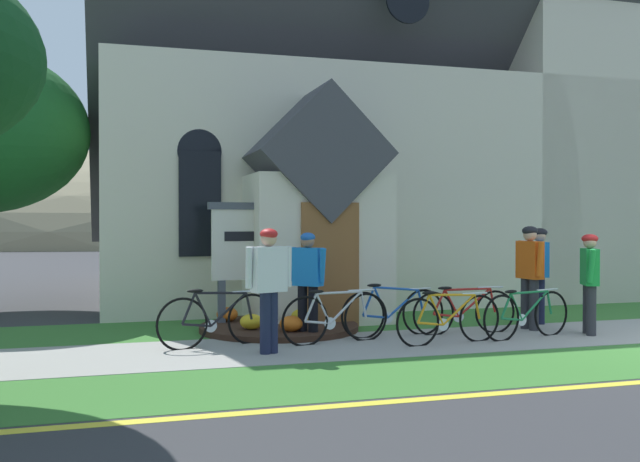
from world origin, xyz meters
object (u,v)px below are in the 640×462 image
bicycle_red (449,319)px  roadside_conifer (536,128)px  cyclist_in_yellow_jersey (530,269)px  cyclist_in_blue_jersey (590,277)px  bicycle_blue (393,312)px  bicycle_silver (217,320)px  church_sign (271,245)px  bicycle_yellow (526,314)px  cyclist_in_white_jersey (308,277)px  bicycle_white (464,311)px  bicycle_orange (336,317)px  cyclist_in_orange_jersey (269,280)px  cyclist_in_red_jersey (540,268)px

bicycle_red → roadside_conifer: size_ratio=0.23×
cyclist_in_yellow_jersey → roadside_conifer: 11.11m
bicycle_red → cyclist_in_blue_jersey: bearing=2.7°
bicycle_blue → cyclist_in_blue_jersey: (3.01, -0.75, 0.54)m
bicycle_silver → bicycle_red: (3.26, -0.74, -0.02)m
church_sign → cyclist_in_blue_jersey: bearing=-27.6°
bicycle_yellow → cyclist_in_white_jersey: bearing=162.6°
bicycle_silver → church_sign: bearing=56.2°
cyclist_in_yellow_jersey → roadside_conifer: size_ratio=0.22×
cyclist_in_blue_jersey → cyclist_in_yellow_jersey: bearing=131.1°
roadside_conifer → bicycle_silver: bearing=-141.3°
bicycle_yellow → bicycle_white: bearing=137.4°
bicycle_blue → cyclist_in_white_jersey: bearing=169.5°
bicycle_orange → cyclist_in_white_jersey: (-0.26, 0.57, 0.56)m
bicycle_yellow → bicycle_red: (-1.36, -0.11, 0.00)m
roadside_conifer → cyclist_in_orange_jersey: bearing=-137.5°
cyclist_in_white_jersey → cyclist_in_red_jersey: cyclist_in_red_jersey is taller
bicycle_yellow → roadside_conifer: 12.16m
roadside_conifer → cyclist_in_yellow_jersey: bearing=-123.9°
cyclist_in_yellow_jersey → bicycle_white: bearing=-177.1°
bicycle_silver → cyclist_in_yellow_jersey: (5.14, 0.09, 0.62)m
bicycle_yellow → bicycle_silver: size_ratio=0.98×
bicycle_blue → cyclist_in_orange_jersey: bearing=-157.9°
cyclist_in_orange_jersey → roadside_conifer: (10.42, 9.56, 3.62)m
bicycle_red → cyclist_in_blue_jersey: cyclist_in_blue_jersey is taller
bicycle_white → roadside_conifer: 12.06m
bicycle_silver → cyclist_in_yellow_jersey: cyclist_in_yellow_jersey is taller
bicycle_blue → cyclist_in_red_jersey: size_ratio=1.06×
cyclist_in_blue_jersey → cyclist_in_yellow_jersey: cyclist_in_yellow_jersey is taller
church_sign → roadside_conifer: roadside_conifer is taller
cyclist_in_white_jersey → cyclist_in_orange_jersey: bearing=-127.3°
cyclist_in_red_jersey → roadside_conifer: bearing=57.0°
church_sign → bicycle_red: church_sign is taller
bicycle_silver → cyclist_in_red_jersey: (5.68, 0.62, 0.59)m
church_sign → cyclist_in_blue_jersey: size_ratio=1.38×
bicycle_yellow → cyclist_in_white_jersey: 3.38m
bicycle_orange → cyclist_in_blue_jersey: 4.10m
cyclist_in_yellow_jersey → roadside_conifer: (5.87, 8.72, 3.61)m
cyclist_in_orange_jersey → cyclist_in_yellow_jersey: 4.63m
church_sign → bicycle_yellow: bearing=-34.9°
bicycle_orange → bicycle_yellow: bearing=-8.3°
cyclist_in_blue_jersey → cyclist_in_red_jersey: bearing=93.5°
bicycle_red → cyclist_in_red_jersey: bearing=29.3°
cyclist_in_orange_jersey → cyclist_in_white_jersey: 1.41m
bicycle_orange → cyclist_in_white_jersey: cyclist_in_white_jersey is taller
bicycle_white → cyclist_in_blue_jersey: cyclist_in_blue_jersey is taller
bicycle_blue → roadside_conifer: (8.26, 8.68, 4.23)m
church_sign → bicycle_red: size_ratio=1.23×
church_sign → bicycle_white: size_ratio=1.24×
bicycle_yellow → cyclist_in_red_jersey: cyclist_in_red_jersey is taller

